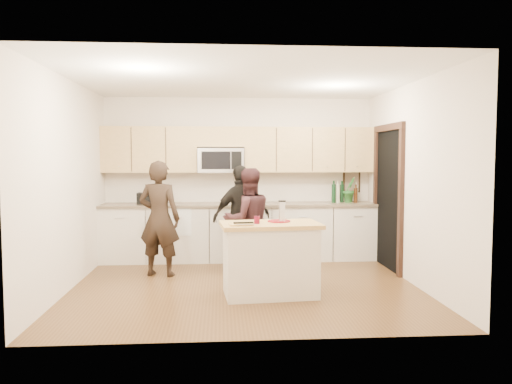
{
  "coord_description": "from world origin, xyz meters",
  "views": [
    {
      "loc": [
        -0.32,
        -6.51,
        1.7
      ],
      "look_at": [
        0.17,
        0.35,
        1.22
      ],
      "focal_mm": 35.0,
      "sensor_mm": 36.0,
      "label": 1
    }
  ],
  "objects": [
    {
      "name": "floor",
      "position": [
        0.0,
        0.0,
        0.0
      ],
      "size": [
        4.5,
        4.5,
        0.0
      ],
      "primitive_type": "plane",
      "color": "brown",
      "rests_on": "ground"
    },
    {
      "name": "upper_cabinetry",
      "position": [
        0.03,
        1.83,
        1.84
      ],
      "size": [
        4.5,
        0.33,
        0.75
      ],
      "color": "tan",
      "rests_on": "ground"
    },
    {
      "name": "room_shell",
      "position": [
        0.0,
        0.0,
        1.73
      ],
      "size": [
        4.52,
        4.02,
        2.71
      ],
      "color": "beige",
      "rests_on": "ground"
    },
    {
      "name": "woman_right",
      "position": [
        0.0,
        1.04,
        0.79
      ],
      "size": [
        1.0,
        0.69,
        1.58
      ],
      "primitive_type": "imported",
      "rotation": [
        0.0,
        0.0,
        3.5
      ],
      "color": "black",
      "rests_on": "ground"
    },
    {
      "name": "dish_towel",
      "position": [
        -0.95,
        1.5,
        0.8
      ],
      "size": [
        0.34,
        0.6,
        0.48
      ],
      "color": "white",
      "rests_on": "ground"
    },
    {
      "name": "orchid",
      "position": [
        1.84,
        1.72,
        1.16
      ],
      "size": [
        0.3,
        0.3,
        0.43
      ],
      "primitive_type": "imported",
      "rotation": [
        0.0,
        0.0,
        0.84
      ],
      "color": "#296528",
      "rests_on": "back_cabinetry"
    },
    {
      "name": "red_plate",
      "position": [
        0.41,
        -0.39,
        0.91
      ],
      "size": [
        0.28,
        0.28,
        0.02
      ],
      "primitive_type": "cylinder",
      "color": "maroon",
      "rests_on": "island"
    },
    {
      "name": "toaster",
      "position": [
        -1.5,
        1.67,
        1.03
      ],
      "size": [
        0.33,
        0.22,
        0.19
      ],
      "color": "black",
      "rests_on": "back_cabinetry"
    },
    {
      "name": "cutting_board",
      "position": [
        -0.08,
        -0.68,
        0.91
      ],
      "size": [
        0.29,
        0.21,
        0.02
      ],
      "primitive_type": "cube",
      "rotation": [
        0.0,
        0.0,
        0.09
      ],
      "color": "tan",
      "rests_on": "island"
    },
    {
      "name": "box_grater",
      "position": [
        0.44,
        -0.42,
        1.04
      ],
      "size": [
        0.08,
        0.06,
        0.25
      ],
      "color": "silver",
      "rests_on": "red_plate"
    },
    {
      "name": "drink_glass",
      "position": [
        0.12,
        -0.56,
        0.95
      ],
      "size": [
        0.07,
        0.07,
        0.09
      ],
      "primitive_type": "cylinder",
      "color": "maroon",
      "rests_on": "island"
    },
    {
      "name": "bottle_cluster",
      "position": [
        1.76,
        1.72,
        1.11
      ],
      "size": [
        0.47,
        0.15,
        0.37
      ],
      "color": "black",
      "rests_on": "back_cabinetry"
    },
    {
      "name": "knife",
      "position": [
        -0.02,
        -0.77,
        0.92
      ],
      "size": [
        0.22,
        0.04,
        0.01
      ],
      "primitive_type": "cube",
      "rotation": [
        0.0,
        0.0,
        0.09
      ],
      "color": "silver",
      "rests_on": "cutting_board"
    },
    {
      "name": "doorway",
      "position": [
        2.23,
        0.9,
        1.16
      ],
      "size": [
        0.06,
        1.25,
        2.2
      ],
      "color": "black",
      "rests_on": "ground"
    },
    {
      "name": "back_cabinetry",
      "position": [
        0.0,
        1.69,
        0.47
      ],
      "size": [
        4.5,
        0.66,
        0.94
      ],
      "color": "beige",
      "rests_on": "ground"
    },
    {
      "name": "woman_center",
      "position": [
        0.08,
        0.77,
        0.77
      ],
      "size": [
        0.88,
        0.76,
        1.54
      ],
      "primitive_type": "imported",
      "rotation": [
        0.0,
        0.0,
        3.41
      ],
      "color": "#31181B",
      "rests_on": "ground"
    },
    {
      "name": "island",
      "position": [
        0.29,
        -0.49,
        0.45
      ],
      "size": [
        1.26,
        0.8,
        0.9
      ],
      "rotation": [
        0.0,
        0.0,
        0.09
      ],
      "color": "beige",
      "rests_on": "ground"
    },
    {
      "name": "microwave",
      "position": [
        -0.31,
        1.8,
        1.65
      ],
      "size": [
        0.76,
        0.41,
        0.4
      ],
      "color": "silver",
      "rests_on": "ground"
    },
    {
      "name": "tongs",
      "position": [
        -0.05,
        -0.65,
        0.93
      ],
      "size": [
        0.24,
        0.05,
        0.02
      ],
      "primitive_type": "cube",
      "rotation": [
        0.0,
        0.0,
        0.09
      ],
      "color": "black",
      "rests_on": "cutting_board"
    },
    {
      "name": "framed_picture",
      "position": [
        1.95,
        1.98,
        1.28
      ],
      "size": [
        0.3,
        0.03,
        0.38
      ],
      "color": "black",
      "rests_on": "ground"
    },
    {
      "name": "woman_left",
      "position": [
        -1.19,
        0.64,
        0.83
      ],
      "size": [
        0.68,
        0.53,
        1.65
      ],
      "primitive_type": "imported",
      "rotation": [
        0.0,
        0.0,
        2.89
      ],
      "color": "black",
      "rests_on": "ground"
    }
  ]
}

